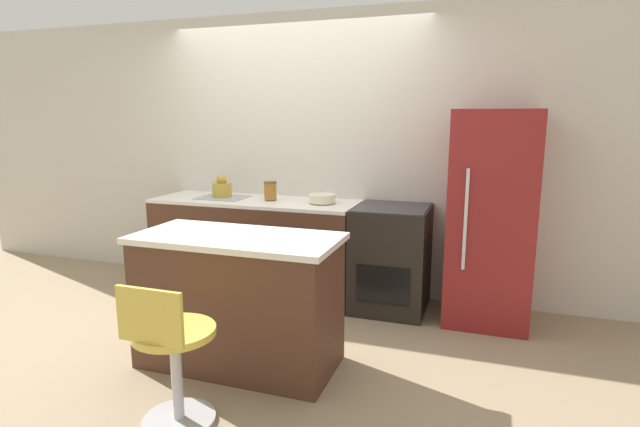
{
  "coord_description": "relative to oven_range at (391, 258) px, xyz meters",
  "views": [
    {
      "loc": [
        1.76,
        -3.78,
        1.65
      ],
      "look_at": [
        0.58,
        -0.32,
        0.94
      ],
      "focal_mm": 28.0,
      "sensor_mm": 36.0,
      "label": 1
    }
  ],
  "objects": [
    {
      "name": "ground_plane",
      "position": [
        -1.0,
        -0.34,
        -0.45
      ],
      "size": [
        14.0,
        14.0,
        0.0
      ],
      "primitive_type": "plane",
      "color": "#998466"
    },
    {
      "name": "wall_back",
      "position": [
        -1.0,
        0.36,
        0.85
      ],
      "size": [
        8.0,
        0.06,
        2.6
      ],
      "color": "beige",
      "rests_on": "ground_plane"
    },
    {
      "name": "back_counter",
      "position": [
        -1.29,
        0.0,
        -0.0
      ],
      "size": [
        1.93,
        0.65,
        0.9
      ],
      "color": "#4C2D1E",
      "rests_on": "ground_plane"
    },
    {
      "name": "kitchen_island",
      "position": [
        -0.77,
        -1.32,
        -0.0
      ],
      "size": [
        1.35,
        0.64,
        0.89
      ],
      "color": "#4C2D1E",
      "rests_on": "ground_plane"
    },
    {
      "name": "oven_range",
      "position": [
        0.0,
        0.0,
        0.0
      ],
      "size": [
        0.62,
        0.66,
        0.9
      ],
      "color": "black",
      "rests_on": "ground_plane"
    },
    {
      "name": "refrigerator",
      "position": [
        0.79,
        0.0,
        0.4
      ],
      "size": [
        0.65,
        0.67,
        1.71
      ],
      "color": "maroon",
      "rests_on": "ground_plane"
    },
    {
      "name": "stool_chair",
      "position": [
        -0.77,
        -2.06,
        -0.05
      ],
      "size": [
        0.44,
        0.44,
        0.83
      ],
      "color": "#B7B7BC",
      "rests_on": "ground_plane"
    },
    {
      "name": "kettle",
      "position": [
        -1.64,
        0.01,
        0.54
      ],
      "size": [
        0.18,
        0.18,
        0.22
      ],
      "color": "#B29333",
      "rests_on": "back_counter"
    },
    {
      "name": "mixing_bowl",
      "position": [
        -0.63,
        0.01,
        0.49
      ],
      "size": [
        0.24,
        0.24,
        0.07
      ],
      "color": "beige",
      "rests_on": "back_counter"
    },
    {
      "name": "canister_jar",
      "position": [
        -1.13,
        0.01,
        0.54
      ],
      "size": [
        0.12,
        0.12,
        0.17
      ],
      "color": "#9E6623",
      "rests_on": "back_counter"
    }
  ]
}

